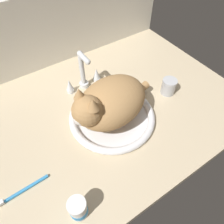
# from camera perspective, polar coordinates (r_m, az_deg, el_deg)

# --- Properties ---
(countertop) EXTENTS (1.04, 0.75, 0.03)m
(countertop) POSITION_cam_1_polar(r_m,az_deg,el_deg) (0.86, -0.46, 0.73)
(countertop) COLOR #CCB793
(countertop) RESTS_ON ground
(backsplash_wall) EXTENTS (1.04, 0.02, 0.35)m
(backsplash_wall) POSITION_cam_1_polar(r_m,az_deg,el_deg) (1.03, -13.32, 20.50)
(backsplash_wall) COLOR silver
(backsplash_wall) RESTS_ON ground
(sink_basin) EXTENTS (0.32, 0.32, 0.03)m
(sink_basin) POSITION_cam_1_polar(r_m,az_deg,el_deg) (0.80, 0.00, -1.28)
(sink_basin) COLOR white
(sink_basin) RESTS_ON countertop
(faucet) EXTENTS (0.16, 0.09, 0.18)m
(faucet) POSITION_cam_1_polar(r_m,az_deg,el_deg) (0.89, -7.76, 9.96)
(faucet) COLOR silver
(faucet) RESTS_ON countertop
(cat) EXTENTS (0.36, 0.25, 0.19)m
(cat) POSITION_cam_1_polar(r_m,az_deg,el_deg) (0.72, -1.02, 2.35)
(cat) COLOR tan
(cat) RESTS_ON sink_basin
(pill_bottle) EXTENTS (0.05, 0.05, 0.08)m
(pill_bottle) POSITION_cam_1_polar(r_m,az_deg,el_deg) (0.63, -9.10, -24.37)
(pill_bottle) COLOR white
(pill_bottle) RESTS_ON countertop
(metal_jar) EXTENTS (0.06, 0.06, 0.07)m
(metal_jar) POSITION_cam_1_polar(r_m,az_deg,el_deg) (0.91, 15.01, 6.66)
(metal_jar) COLOR #B2B5BA
(metal_jar) RESTS_ON countertop
(toothbrush) EXTENTS (0.16, 0.02, 0.02)m
(toothbrush) POSITION_cam_1_polar(r_m,az_deg,el_deg) (0.72, -23.27, -19.04)
(toothbrush) COLOR #338CD1
(toothbrush) RESTS_ON countertop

